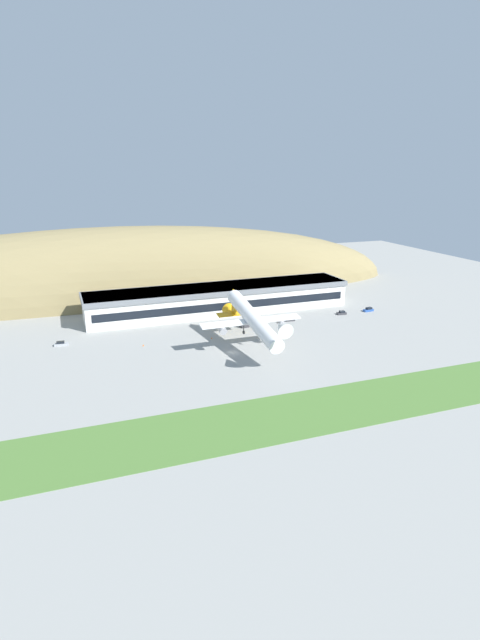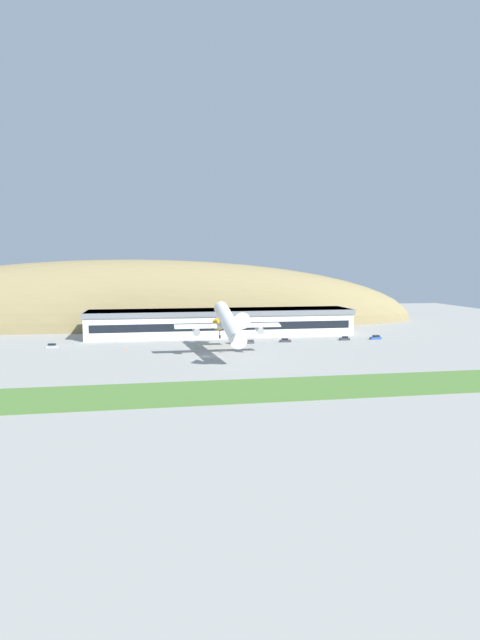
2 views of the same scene
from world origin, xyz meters
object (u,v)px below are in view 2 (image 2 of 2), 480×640
(service_car_0, at_px, (53,346))
(fuel_truck, at_px, (243,339))
(cargo_airplane, at_px, (228,323))
(traffic_cone_1, at_px, (196,348))
(traffic_cone_0, at_px, (126,349))
(service_car_3, at_px, (345,339))
(service_car_1, at_px, (285,340))
(terminal_building, at_px, (221,321))
(service_car_2, at_px, (376,338))

(service_car_0, height_order, fuel_truck, fuel_truck)
(cargo_airplane, xyz_separation_m, service_car_0, (-57.99, 25.65, -9.74))
(fuel_truck, distance_m, traffic_cone_1, 19.89)
(traffic_cone_1, bearing_deg, cargo_airplane, -58.83)
(service_car_0, bearing_deg, traffic_cone_0, -20.87)
(cargo_airplane, xyz_separation_m, fuel_truck, (8.89, 23.45, -8.83))
(traffic_cone_0, bearing_deg, service_car_3, 6.52)
(service_car_1, distance_m, traffic_cone_0, 58.38)
(terminal_building, xyz_separation_m, service_car_3, (44.91, -20.73, -5.45))
(cargo_airplane, distance_m, service_car_1, 36.54)
(service_car_3, relative_size, fuel_truck, 0.46)
(service_car_0, relative_size, service_car_3, 1.19)
(cargo_airplane, distance_m, service_car_2, 67.37)
(cargo_airplane, height_order, fuel_truck, cargo_airplane)
(terminal_building, relative_size, traffic_cone_0, 185.67)
(service_car_1, bearing_deg, service_car_2, 1.17)
(traffic_cone_0, bearing_deg, terminal_building, 39.40)
(service_car_3, bearing_deg, fuel_truck, -177.42)
(fuel_truck, bearing_deg, traffic_cone_0, -169.72)
(service_car_3, bearing_deg, cargo_airplane, -152.72)
(service_car_0, distance_m, service_car_2, 119.68)
(traffic_cone_1, bearing_deg, fuel_truck, 25.20)
(terminal_building, bearing_deg, cargo_airplane, -95.05)
(cargo_airplane, height_order, traffic_cone_1, cargo_airplane)
(terminal_building, distance_m, service_car_1, 30.63)
(cargo_airplane, height_order, service_car_0, cargo_airplane)
(fuel_truck, bearing_deg, cargo_airplane, -110.76)
(traffic_cone_1, bearing_deg, service_car_3, 10.02)
(service_car_1, height_order, fuel_truck, fuel_truck)
(service_car_1, height_order, traffic_cone_0, service_car_1)
(service_car_1, height_order, service_car_2, service_car_2)
(terminal_building, bearing_deg, traffic_cone_0, -140.60)
(fuel_truck, bearing_deg, traffic_cone_1, -154.80)
(service_car_3, distance_m, traffic_cone_1, 58.94)
(fuel_truck, bearing_deg, terminal_building, 102.09)
(service_car_1, bearing_deg, traffic_cone_1, -164.45)
(service_car_3, bearing_deg, service_car_0, 179.78)
(service_car_1, xyz_separation_m, service_car_3, (23.74, 0.71, 0.04))
(service_car_2, distance_m, traffic_cone_1, 71.51)
(service_car_1, bearing_deg, service_car_3, 1.71)
(service_car_3, height_order, fuel_truck, fuel_truck)
(cargo_airplane, height_order, traffic_cone_0, cargo_airplane)
(terminal_building, xyz_separation_m, cargo_airplane, (-4.06, -45.98, 4.30))
(fuel_truck, bearing_deg, service_car_1, 3.83)
(traffic_cone_0, xyz_separation_m, traffic_cone_1, (23.44, -0.95, 0.00))
(traffic_cone_1, bearing_deg, service_car_0, 167.71)
(terminal_building, distance_m, service_car_2, 61.47)
(terminal_building, bearing_deg, traffic_cone_1, -112.97)
(terminal_building, distance_m, traffic_cone_1, 34.15)
(service_car_0, relative_size, service_car_2, 1.05)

